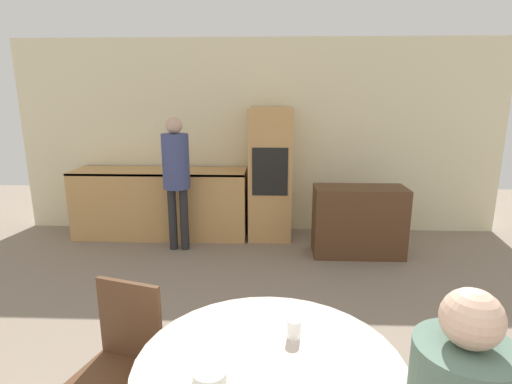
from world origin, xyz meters
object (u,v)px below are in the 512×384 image
sideboard (359,221)px  cup (294,329)px  oven_unit (270,174)px  chair_far_left (121,359)px  person_standing (176,169)px  bowl_near (210,376)px

sideboard → cup: cup is taller
oven_unit → cup: size_ratio=18.71×
chair_far_left → sideboard: bearing=73.1°
sideboard → person_standing: 2.26m
sideboard → person_standing: bearing=177.7°
sideboard → person_standing: size_ratio=0.65×
oven_unit → person_standing: bearing=-155.6°
sideboard → bowl_near: sideboard is taller
cup → person_standing: bearing=112.8°
person_standing → cup: person_standing is taller
chair_far_left → person_standing: 2.90m
bowl_near → oven_unit: bearing=86.6°
oven_unit → sideboard: 1.29m
oven_unit → chair_far_left: (-0.77, -3.34, -0.34)m
chair_far_left → cup: (0.89, -0.13, 0.28)m
oven_unit → bowl_near: size_ratio=12.59×
cup → bowl_near: bearing=-138.4°
person_standing → bowl_near: person_standing is taller
sideboard → bowl_near: 3.46m
person_standing → cup: size_ratio=17.70×
chair_far_left → cup: bearing=8.0°
person_standing → cup: 3.23m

